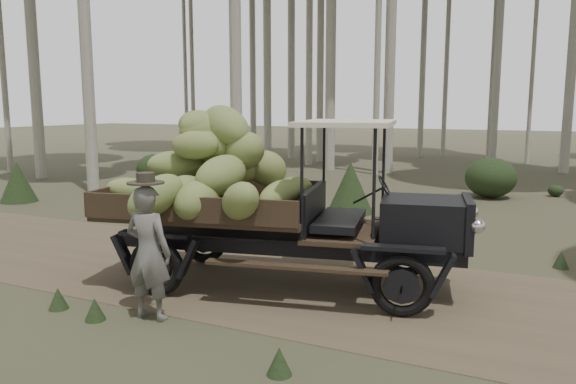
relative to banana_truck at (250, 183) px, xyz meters
The scene contains 5 objects.
ground 1.77m from the banana_truck, 25.87° to the left, with size 120.00×120.00×0.00m, color #473D2B.
dirt_track 1.77m from the banana_truck, 25.87° to the left, with size 70.00×4.00×0.01m, color brown.
banana_truck is the anchor object (origin of this frame).
farmer 1.99m from the banana_truck, 104.80° to the right, with size 0.67×0.50×1.92m.
undergrowth 2.38m from the banana_truck, 20.17° to the right, with size 22.40×23.45×1.34m.
Camera 1 is at (3.48, -7.67, 2.75)m, focal length 35.00 mm.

